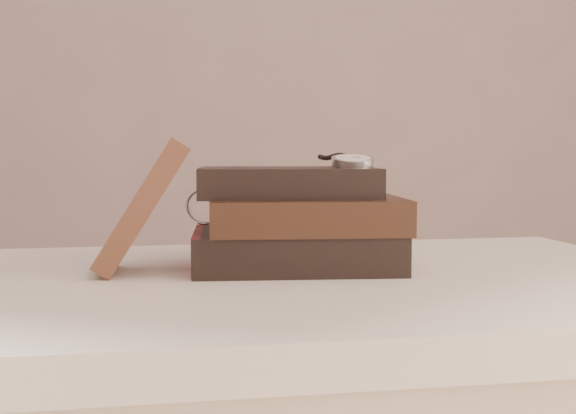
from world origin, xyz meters
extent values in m
cube|color=silver|center=(0.00, 0.35, 0.73)|extent=(1.00, 0.60, 0.04)
cube|color=white|center=(0.00, 0.35, 0.67)|extent=(0.88, 0.49, 0.08)
cube|color=black|center=(0.04, 0.40, 0.77)|extent=(0.26, 0.19, 0.05)
cube|color=beige|center=(0.04, 0.40, 0.77)|extent=(0.25, 0.18, 0.04)
cube|color=gold|center=(-0.08, 0.44, 0.77)|extent=(0.01, 0.01, 0.05)
cube|color=maroon|center=(-0.08, 0.41, 0.77)|extent=(0.03, 0.16, 0.05)
cube|color=black|center=(0.05, 0.39, 0.82)|extent=(0.24, 0.18, 0.04)
cube|color=beige|center=(0.06, 0.39, 0.82)|extent=(0.24, 0.17, 0.03)
cube|color=gold|center=(-0.06, 0.42, 0.82)|extent=(0.01, 0.01, 0.04)
cube|color=black|center=(0.03, 0.41, 0.85)|extent=(0.23, 0.17, 0.04)
cube|color=beige|center=(0.03, 0.41, 0.85)|extent=(0.22, 0.16, 0.03)
cube|color=gold|center=(-0.07, 0.44, 0.85)|extent=(0.01, 0.01, 0.04)
cube|color=#3F2318|center=(-0.14, 0.40, 0.83)|extent=(0.12, 0.11, 0.16)
cylinder|color=silver|center=(0.11, 0.38, 0.88)|extent=(0.06, 0.06, 0.02)
cylinder|color=white|center=(0.11, 0.38, 0.88)|extent=(0.05, 0.05, 0.01)
torus|color=silver|center=(0.11, 0.38, 0.88)|extent=(0.05, 0.05, 0.01)
cylinder|color=silver|center=(0.11, 0.41, 0.88)|extent=(0.01, 0.01, 0.01)
cube|color=black|center=(0.11, 0.38, 0.89)|extent=(0.00, 0.01, 0.00)
cube|color=black|center=(0.11, 0.38, 0.89)|extent=(0.01, 0.00, 0.00)
sphere|color=black|center=(0.11, 0.41, 0.89)|extent=(0.01, 0.01, 0.01)
sphere|color=black|center=(0.11, 0.42, 0.89)|extent=(0.01, 0.01, 0.01)
sphere|color=black|center=(0.11, 0.43, 0.89)|extent=(0.01, 0.01, 0.01)
sphere|color=black|center=(0.10, 0.44, 0.89)|extent=(0.01, 0.01, 0.01)
sphere|color=black|center=(0.10, 0.45, 0.89)|extent=(0.01, 0.01, 0.01)
sphere|color=black|center=(0.10, 0.46, 0.89)|extent=(0.01, 0.01, 0.01)
sphere|color=black|center=(0.10, 0.47, 0.88)|extent=(0.01, 0.01, 0.01)
sphere|color=black|center=(0.10, 0.47, 0.88)|extent=(0.01, 0.01, 0.01)
sphere|color=black|center=(0.10, 0.48, 0.88)|extent=(0.01, 0.01, 0.01)
sphere|color=black|center=(0.09, 0.49, 0.88)|extent=(0.01, 0.01, 0.01)
sphere|color=black|center=(0.09, 0.50, 0.88)|extent=(0.01, 0.01, 0.01)
torus|color=silver|center=(-0.06, 0.49, 0.82)|extent=(0.05, 0.02, 0.05)
torus|color=silver|center=(-0.01, 0.48, 0.82)|extent=(0.05, 0.02, 0.05)
cylinder|color=silver|center=(-0.04, 0.48, 0.82)|extent=(0.01, 0.00, 0.00)
cylinder|color=silver|center=(-0.08, 0.54, 0.81)|extent=(0.01, 0.11, 0.03)
cylinder|color=silver|center=(0.02, 0.54, 0.81)|extent=(0.01, 0.11, 0.03)
camera|label=1|loc=(-0.13, -0.49, 0.89)|focal=46.88mm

